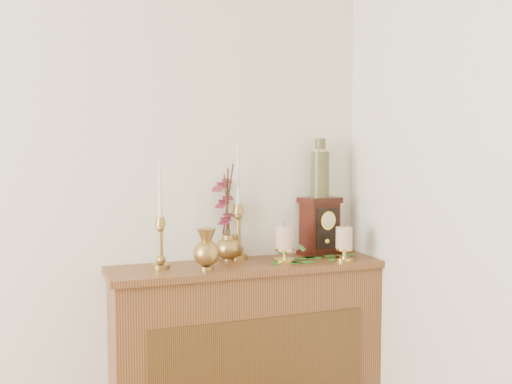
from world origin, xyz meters
name	(u,v)px	position (x,y,z in m)	size (l,w,h in m)	color
console_shelf	(248,371)	(1.40, 2.10, 0.44)	(1.24, 0.34, 0.93)	brown
candlestick_left	(161,234)	(1.01, 2.11, 1.08)	(0.08, 0.08, 0.45)	#A88C43
candlestick_center	(238,222)	(1.39, 2.20, 1.10)	(0.09, 0.09, 0.52)	#A88C43
bud_vase	(207,250)	(1.18, 2.00, 1.02)	(0.11, 0.11, 0.18)	#A88C43
ginger_jar	(225,216)	(1.33, 2.22, 1.13)	(0.18, 0.19, 0.44)	#A88C43
pillar_candle_left	(284,242)	(1.56, 2.05, 1.02)	(0.09, 0.09, 0.18)	#DEBD4D
pillar_candle_right	(344,242)	(1.83, 2.00, 1.02)	(0.08, 0.08, 0.16)	#DEBD4D
ivy_garland	(324,257)	(1.76, 2.05, 0.94)	(0.45, 0.20, 0.08)	#2F6326
mantel_clock	(320,226)	(1.80, 2.18, 1.06)	(0.21, 0.17, 0.27)	#35100A
ceramic_vase	(320,171)	(1.80, 2.19, 1.33)	(0.09, 0.09, 0.28)	#172E22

